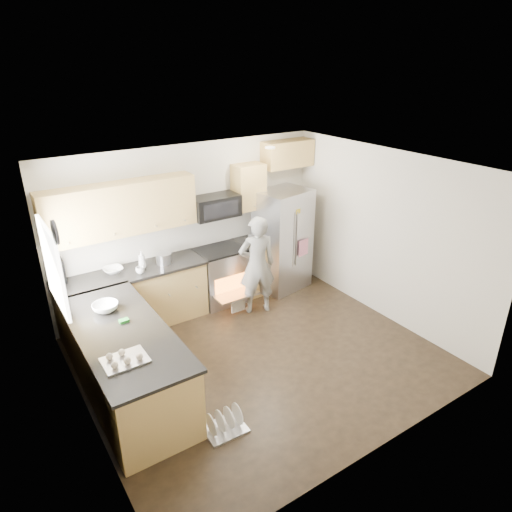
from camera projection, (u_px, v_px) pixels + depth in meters
ground at (260, 357)px, 6.26m from camera, size 4.50×4.50×0.00m
room_shell at (258, 244)px, 5.58m from camera, size 4.54×4.04×2.62m
back_cabinet_run at (164, 259)px, 6.91m from camera, size 4.45×0.64×2.50m
peninsula at (126, 363)px, 5.37m from camera, size 0.96×2.36×1.02m
stove_range at (220, 263)px, 7.45m from camera, size 0.76×0.97×1.79m
refrigerator at (283, 240)px, 7.84m from camera, size 0.96×0.81×1.76m
person at (257, 265)px, 7.09m from camera, size 0.67×0.54×1.60m
dish_rack at (225, 425)px, 5.01m from camera, size 0.46×0.37×0.28m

